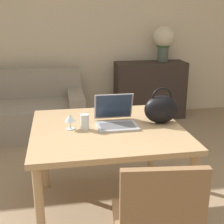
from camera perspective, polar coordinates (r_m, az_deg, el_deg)
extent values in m
cube|color=beige|center=(4.85, -6.02, 14.94)|extent=(10.00, 0.06, 2.70)
cube|color=tan|center=(2.39, -0.90, -3.25)|extent=(1.14, 1.06, 0.04)
cylinder|color=tan|center=(2.13, -13.01, -17.95)|extent=(0.06, 0.06, 0.70)
cylinder|color=tan|center=(2.29, 14.27, -15.24)|extent=(0.06, 0.06, 0.70)
cylinder|color=tan|center=(2.94, -12.26, -7.34)|extent=(0.06, 0.06, 0.70)
cylinder|color=tan|center=(3.06, 7.18, -6.03)|extent=(0.06, 0.06, 0.70)
cube|color=olive|center=(1.86, 7.63, -19.54)|extent=(0.49, 0.49, 0.05)
cube|color=olive|center=(1.56, 9.43, -17.02)|extent=(0.42, 0.09, 0.42)
cube|color=gray|center=(4.40, -17.44, -1.24)|extent=(1.86, 0.92, 0.42)
cube|color=gray|center=(4.63, -17.40, 4.99)|extent=(1.86, 0.20, 0.40)
cube|color=gray|center=(4.34, -6.63, 0.21)|extent=(0.20, 0.92, 0.56)
cube|color=#332823|center=(4.87, 6.91, 4.00)|extent=(1.07, 0.40, 0.87)
cube|color=#ADADB2|center=(2.38, 0.95, -2.61)|extent=(0.31, 0.23, 0.02)
cube|color=slate|center=(2.37, 0.98, -2.46)|extent=(0.26, 0.15, 0.00)
cube|color=#ADADB2|center=(2.49, 0.28, 1.05)|extent=(0.31, 0.08, 0.22)
cube|color=#23334C|center=(2.48, 0.31, 1.06)|extent=(0.28, 0.07, 0.20)
cylinder|color=silver|center=(2.32, -5.01, -1.84)|extent=(0.07, 0.07, 0.12)
cylinder|color=silver|center=(2.36, -7.62, -3.05)|extent=(0.07, 0.07, 0.01)
cylinder|color=silver|center=(2.35, -7.65, -2.34)|extent=(0.01, 0.01, 0.06)
cone|color=silver|center=(2.33, -7.71, -1.03)|extent=(0.08, 0.08, 0.06)
ellipsoid|color=black|center=(2.47, 9.00, 0.50)|extent=(0.27, 0.17, 0.22)
torus|color=black|center=(2.45, 9.11, 2.62)|extent=(0.16, 0.01, 0.16)
cylinder|color=#47564C|center=(4.87, 9.29, 10.54)|extent=(0.16, 0.16, 0.24)
sphere|color=#3D6B38|center=(4.85, 9.40, 12.62)|extent=(0.24, 0.24, 0.24)
sphere|color=beige|center=(4.85, 9.44, 13.38)|extent=(0.32, 0.32, 0.32)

